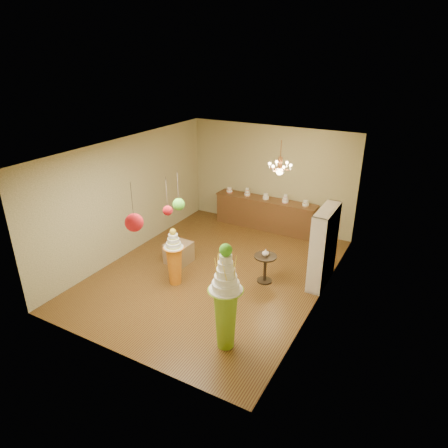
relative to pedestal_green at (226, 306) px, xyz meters
The scene contains 17 objects.
floor 2.74m from the pedestal_green, 124.26° to the left, with size 6.50×6.50×0.00m, color #593918.
ceiling 3.38m from the pedestal_green, 124.26° to the left, with size 6.50×6.50×0.00m, color white.
wall_back 5.64m from the pedestal_green, 105.18° to the left, with size 5.00×0.04×3.00m, color tan.
wall_front 1.94m from the pedestal_green, 143.19° to the right, with size 5.00×0.04×3.00m, color tan.
wall_left 4.56m from the pedestal_green, 151.51° to the left, with size 0.04×6.50×3.00m, color tan.
wall_right 2.47m from the pedestal_green, 64.35° to the left, with size 0.04×6.50×3.00m, color tan.
pedestal_green is the anchor object (origin of this frame).
pedestal_orange 2.41m from the pedestal_green, 147.24° to the left, with size 0.46×0.46×1.37m.
burlap_riser 3.36m from the pedestal_green, 139.42° to the left, with size 0.57×0.57×0.52m, color #8F6F4E.
sideboard 5.34m from the pedestal_green, 105.97° to the left, with size 3.04×0.54×1.16m.
shelving_unit 3.08m from the pedestal_green, 73.55° to the left, with size 0.33×1.20×1.80m.
round_table 2.39m from the pedestal_green, 96.26° to the left, with size 0.56×0.56×0.66m.
vase 2.36m from the pedestal_green, 96.26° to the left, with size 0.16×0.16×0.17m, color beige.
pom_red_left 2.11m from the pedestal_green, 161.50° to the right, with size 0.31×0.31×0.85m.
pom_green_mid 1.98m from the pedestal_green, 160.22° to the left, with size 0.22×0.22×0.75m.
pom_red_right 1.92m from the pedestal_green, behind, with size 0.17×0.17×0.68m.
chandelier 3.98m from the pedestal_green, 98.32° to the left, with size 0.68×0.68×0.85m.
Camera 1 is at (4.21, -7.19, 4.91)m, focal length 32.00 mm.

